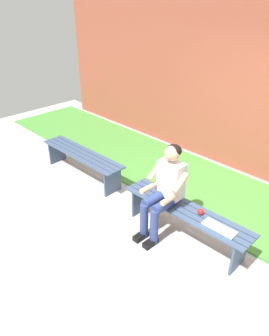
% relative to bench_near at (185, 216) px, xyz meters
% --- Properties ---
extents(ground_plane, '(10.00, 7.00, 0.04)m').
position_rel_bench_near_xyz_m(ground_plane, '(1.13, 1.00, -0.37)').
color(ground_plane, '#B2B2AD').
extents(grass_strip, '(9.00, 1.70, 0.03)m').
position_rel_bench_near_xyz_m(grass_strip, '(1.13, -1.20, -0.34)').
color(grass_strip, '#478C38').
rests_on(grass_strip, ground).
extents(brick_wall, '(9.50, 0.24, 3.04)m').
position_rel_bench_near_xyz_m(brick_wall, '(0.50, -2.29, 1.17)').
color(brick_wall, '#9E4C38').
rests_on(brick_wall, ground).
extents(bench_near, '(1.83, 0.44, 0.46)m').
position_rel_bench_near_xyz_m(bench_near, '(0.00, 0.00, 0.00)').
color(bench_near, '#384C6B').
rests_on(bench_near, ground).
extents(bench_far, '(1.82, 0.44, 0.46)m').
position_rel_bench_near_xyz_m(bench_far, '(2.26, 0.00, -0.00)').
color(bench_far, '#384C6B').
rests_on(bench_far, ground).
extents(person_seated, '(0.50, 0.69, 1.26)m').
position_rel_bench_near_xyz_m(person_seated, '(0.28, 0.10, 0.34)').
color(person_seated, silver).
rests_on(person_seated, ground).
extents(apple, '(0.08, 0.08, 0.08)m').
position_rel_bench_near_xyz_m(apple, '(-0.20, -0.05, 0.15)').
color(apple, red).
rests_on(apple, bench_near).
extents(book_open, '(0.42, 0.17, 0.02)m').
position_rel_bench_near_xyz_m(book_open, '(-0.52, 0.03, 0.12)').
color(book_open, white).
rests_on(book_open, bench_near).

